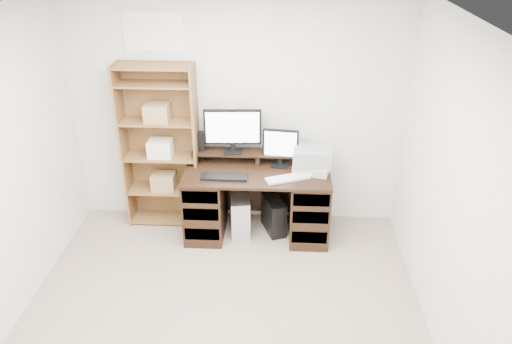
# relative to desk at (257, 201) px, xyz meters

# --- Properties ---
(room) EXTENTS (3.54, 4.04, 2.54)m
(room) POSITION_rel_desk_xyz_m (-0.24, -1.64, 0.86)
(room) COLOR gray
(room) RESTS_ON ground
(desk) EXTENTS (1.50, 0.70, 0.75)m
(desk) POSITION_rel_desk_xyz_m (0.00, 0.00, 0.00)
(desk) COLOR black
(desk) RESTS_ON ground
(riser_shelf) EXTENTS (1.40, 0.22, 0.12)m
(riser_shelf) POSITION_rel_desk_xyz_m (0.00, 0.21, 0.45)
(riser_shelf) COLOR black
(riser_shelf) RESTS_ON desk
(monitor_wide) EXTENTS (0.59, 0.16, 0.47)m
(monitor_wide) POSITION_rel_desk_xyz_m (-0.26, 0.20, 0.74)
(monitor_wide) COLOR black
(monitor_wide) RESTS_ON riser_shelf
(monitor_small) EXTENTS (0.37, 0.16, 0.40)m
(monitor_small) POSITION_rel_desk_xyz_m (0.24, 0.14, 0.58)
(monitor_small) COLOR black
(monitor_small) RESTS_ON desk
(speaker) EXTENTS (0.09, 0.09, 0.20)m
(speaker) POSITION_rel_desk_xyz_m (-0.60, 0.23, 0.58)
(speaker) COLOR black
(speaker) RESTS_ON riser_shelf
(keyboard_black) EXTENTS (0.46, 0.16, 0.03)m
(keyboard_black) POSITION_rel_desk_xyz_m (-0.32, -0.17, 0.37)
(keyboard_black) COLOR black
(keyboard_black) RESTS_ON desk
(keyboard_white) EXTENTS (0.46, 0.29, 0.02)m
(keyboard_white) POSITION_rel_desk_xyz_m (0.31, -0.16, 0.37)
(keyboard_white) COLOR silver
(keyboard_white) RESTS_ON desk
(mouse) EXTENTS (0.09, 0.06, 0.03)m
(mouse) POSITION_rel_desk_xyz_m (0.52, -0.11, 0.38)
(mouse) COLOR silver
(mouse) RESTS_ON desk
(printer) EXTENTS (0.41, 0.35, 0.09)m
(printer) POSITION_rel_desk_xyz_m (0.56, 0.03, 0.41)
(printer) COLOR #BBB3A3
(printer) RESTS_ON desk
(basket) EXTENTS (0.40, 0.30, 0.16)m
(basket) POSITION_rel_desk_xyz_m (0.56, 0.03, 0.53)
(basket) COLOR gray
(basket) RESTS_ON printer
(tower_silver) EXTENTS (0.26, 0.47, 0.44)m
(tower_silver) POSITION_rel_desk_xyz_m (-0.19, 0.02, -0.17)
(tower_silver) COLOR silver
(tower_silver) RESTS_ON ground
(tower_black) EXTENTS (0.29, 0.42, 0.39)m
(tower_black) POSITION_rel_desk_xyz_m (0.18, 0.05, -0.19)
(tower_black) COLOR black
(tower_black) RESTS_ON ground
(bookshelf) EXTENTS (0.80, 0.30, 1.80)m
(bookshelf) POSITION_rel_desk_xyz_m (-1.03, 0.21, 0.53)
(bookshelf) COLOR brown
(bookshelf) RESTS_ON ground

